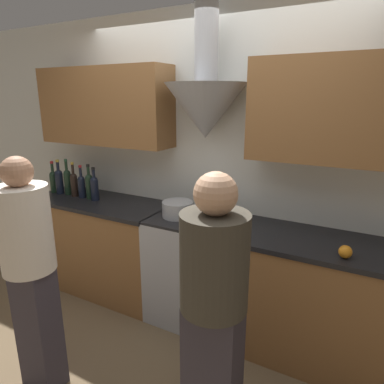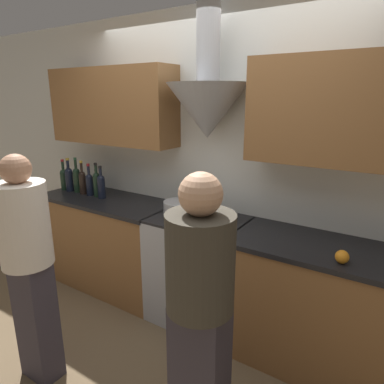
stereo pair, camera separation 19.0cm
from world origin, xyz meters
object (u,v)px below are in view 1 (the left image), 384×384
at_px(mixing_bowl, 219,216).
at_px(stock_pot, 178,209).
at_px(wine_bottle_4, 82,185).
at_px(wine_bottle_1, 59,180).
at_px(wine_bottle_2, 68,181).
at_px(wine_bottle_3, 74,183).
at_px(person_foreground_right, 214,301).
at_px(orange_fruit, 345,252).
at_px(wine_bottle_6, 94,187).
at_px(stove_range, 198,269).
at_px(person_foreground_left, 30,268).
at_px(wine_bottle_0, 54,180).
at_px(wine_bottle_5, 89,185).

bearing_deg(mixing_bowl, stock_pot, -167.00).
distance_m(wine_bottle_4, mixing_bowl, 1.46).
xyz_separation_m(wine_bottle_1, wine_bottle_2, (0.10, 0.02, 0.00)).
relative_size(wine_bottle_3, wine_bottle_4, 1.06).
distance_m(wine_bottle_3, stock_pot, 1.22).
bearing_deg(wine_bottle_1, wine_bottle_3, 0.48).
relative_size(stock_pot, person_foreground_right, 0.16).
height_order(stock_pot, orange_fruit, stock_pot).
height_order(wine_bottle_6, stock_pot, wine_bottle_6).
bearing_deg(wine_bottle_2, stove_range, -0.14).
relative_size(wine_bottle_4, person_foreground_left, 0.21).
xyz_separation_m(wine_bottle_1, person_foreground_left, (1.02, -1.13, -0.20)).
relative_size(wine_bottle_6, mixing_bowl, 1.27).
distance_m(stock_pot, orange_fruit, 1.31).
bearing_deg(wine_bottle_4, wine_bottle_2, 176.15).
distance_m(wine_bottle_1, wine_bottle_4, 0.31).
bearing_deg(wine_bottle_4, wine_bottle_6, -2.28).
distance_m(wine_bottle_4, person_foreground_right, 2.06).
relative_size(stove_range, person_foreground_left, 0.59).
bearing_deg(stove_range, wine_bottle_3, -179.56).
distance_m(wine_bottle_4, wine_bottle_6, 0.18).
distance_m(wine_bottle_1, wine_bottle_6, 0.49).
bearing_deg(person_foreground_left, wine_bottle_1, 132.07).
xyz_separation_m(wine_bottle_0, wine_bottle_6, (0.58, -0.01, 0.00)).
bearing_deg(orange_fruit, mixing_bowl, 166.28).
xyz_separation_m(wine_bottle_1, mixing_bowl, (1.77, 0.05, -0.10)).
bearing_deg(wine_bottle_2, wine_bottle_0, -177.14).
height_order(wine_bottle_1, wine_bottle_5, wine_bottle_1).
height_order(wine_bottle_5, stock_pot, wine_bottle_5).
bearing_deg(wine_bottle_1, mixing_bowl, 1.66).
bearing_deg(wine_bottle_4, wine_bottle_1, -179.58).
bearing_deg(wine_bottle_2, wine_bottle_5, -0.34).
relative_size(stove_range, mixing_bowl, 3.64).
distance_m(wine_bottle_2, wine_bottle_3, 0.11).
bearing_deg(orange_fruit, person_foreground_right, -128.68).
bearing_deg(wine_bottle_4, orange_fruit, -4.39).
bearing_deg(person_foreground_right, wine_bottle_3, 155.51).
xyz_separation_m(wine_bottle_5, wine_bottle_6, (0.08, -0.02, -0.01)).
bearing_deg(wine_bottle_0, wine_bottle_4, -0.59).
bearing_deg(stock_pot, stove_range, 13.24).
bearing_deg(mixing_bowl, person_foreground_right, -67.20).
relative_size(mixing_bowl, orange_fruit, 3.11).
bearing_deg(wine_bottle_1, wine_bottle_2, 8.97).
bearing_deg(person_foreground_right, wine_bottle_0, 158.36).
relative_size(wine_bottle_2, orange_fruit, 4.47).
bearing_deg(wine_bottle_1, stock_pot, -1.11).
height_order(stove_range, stock_pot, stock_pot).
relative_size(wine_bottle_0, wine_bottle_4, 1.01).
relative_size(wine_bottle_1, person_foreground_right, 0.23).
bearing_deg(wine_bottle_6, stock_pot, -1.39).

